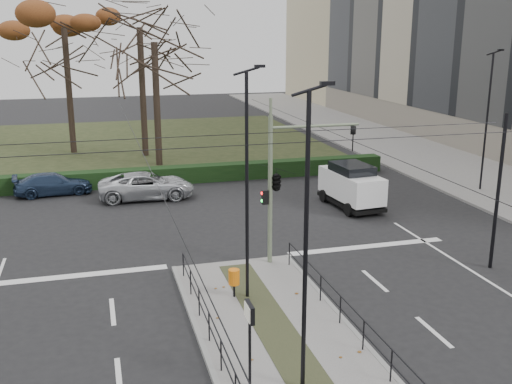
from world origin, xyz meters
The scene contains 19 objects.
ground centered at (0.00, 0.00, 0.00)m, with size 140.00×140.00×0.00m, color black.
median_island centered at (0.00, -2.50, 0.07)m, with size 4.40×15.00×0.14m, color slate.
sidewalk_east centered at (18.00, 22.00, 0.07)m, with size 8.00×90.00×0.14m, color slate.
park centered at (-6.00, 32.00, 0.05)m, with size 38.00×26.00×0.10m, color black.
hedge centered at (-6.00, 18.60, 0.50)m, with size 38.00×1.00×1.00m, color black.
median_railing centered at (0.00, -2.60, 0.98)m, with size 4.14×13.24×0.92m.
catenary centered at (0.00, 1.62, 3.42)m, with size 20.00×34.00×6.00m.
traffic_light centered at (1.75, 4.50, 3.47)m, with size 3.92×2.19×5.72m.
litter_bin centered at (-0.66, 1.78, 0.84)m, with size 0.38×0.38×0.98m.
info_panel centered at (-1.51, -3.50, 1.94)m, with size 0.13×0.60×2.29m.
streetlamp_median_near centered at (-0.22, -3.93, 4.04)m, with size 0.64×0.13×7.66m.
streetlamp_median_far centered at (-0.21, 1.65, 4.07)m, with size 0.65×0.13×7.73m.
streetlamp_sidewalk centered at (16.24, 12.03, 4.10)m, with size 0.65×0.13×7.79m.
parked_car_third centered at (-7.28, 17.76, 0.61)m, with size 1.71×4.20×1.22m, color #21314D.
parked_car_fourth centered at (-2.30, 15.56, 0.72)m, with size 2.38×5.15×1.43m, color #ACAEB4.
white_van centered at (7.77, 11.07, 1.20)m, with size 2.26×4.36×2.29m.
rust_tree centered at (-6.41, 29.58, 9.09)m, with size 8.84×8.84×11.84m.
bare_tree_center centered at (-1.32, 27.05, 8.46)m, with size 7.00×7.00×11.99m.
bare_tree_near centered at (-0.72, 23.53, 7.60)m, with size 7.36×7.36×10.75m.
Camera 1 is at (-4.90, -16.47, 8.88)m, focal length 42.00 mm.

